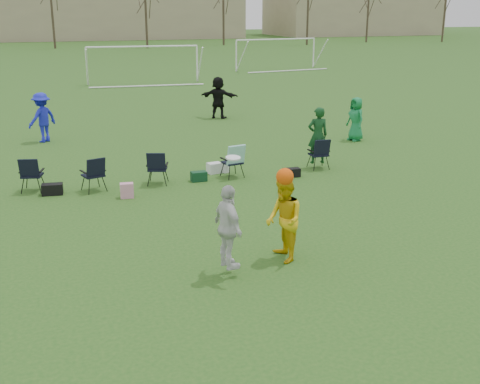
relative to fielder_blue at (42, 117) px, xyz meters
name	(u,v)px	position (x,y,z in m)	size (l,w,h in m)	color
ground	(248,307)	(2.87, -14.85, -0.92)	(260.00, 260.00, 0.00)	#225119
fielder_blue	(42,117)	(0.00, 0.00, 0.00)	(1.19, 0.69, 1.85)	#1A20C5
fielder_green_far	(356,119)	(11.21, -3.58, -0.10)	(0.80, 0.52, 1.65)	#15773F
fielder_black	(218,97)	(7.71, 2.75, 0.02)	(1.75, 0.56, 1.89)	black
center_contest	(263,221)	(3.72, -13.34, 0.00)	(1.88, 1.28, 2.32)	silver
sideline_setup	(203,160)	(4.31, -6.91, -0.36)	(9.23, 1.96, 1.92)	#103D1A
goal_mid	(143,54)	(6.87, 17.15, 1.00)	(7.40, 0.63, 2.46)	white
goal_right	(276,45)	(18.87, 23.15, 1.00)	(7.35, 1.14, 2.46)	white
tree_line	(54,6)	(3.11, 54.99, 4.17)	(110.28, 3.28, 11.40)	#382B21
building_row	(88,1)	(9.60, 81.15, 5.07)	(126.00, 16.00, 13.00)	tan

